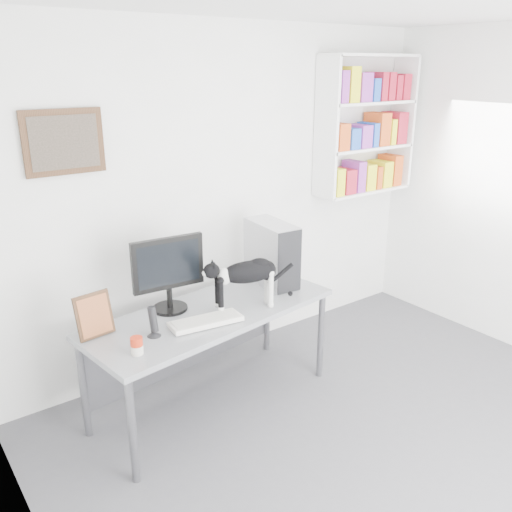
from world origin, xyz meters
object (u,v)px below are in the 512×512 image
(soup_can, at_px, (137,346))
(cat, at_px, (246,284))
(leaning_print, at_px, (94,314))
(bookshelf, at_px, (366,125))
(keyboard, at_px, (206,321))
(monitor, at_px, (168,274))
(speaker, at_px, (153,321))
(pc_tower, at_px, (272,253))
(desk, at_px, (213,358))

(soup_can, bearing_deg, cat, 8.65)
(leaning_print, relative_size, cat, 0.49)
(bookshelf, relative_size, keyboard, 2.58)
(monitor, relative_size, speaker, 2.60)
(pc_tower, bearing_deg, monitor, -176.31)
(pc_tower, bearing_deg, bookshelf, 19.56)
(bookshelf, distance_m, monitor, 2.40)
(cat, bearing_deg, speaker, -165.69)
(monitor, distance_m, pc_tower, 0.88)
(desk, bearing_deg, monitor, 133.53)
(cat, bearing_deg, keyboard, -159.30)
(keyboard, relative_size, soup_can, 4.41)
(pc_tower, height_order, speaker, pc_tower)
(keyboard, bearing_deg, leaning_print, 165.63)
(bookshelf, height_order, speaker, bookshelf)
(keyboard, xyz_separation_m, pc_tower, (0.79, 0.31, 0.23))
(monitor, height_order, leaning_print, monitor)
(monitor, bearing_deg, speaker, -126.77)
(leaning_print, bearing_deg, bookshelf, 1.17)
(bookshelf, height_order, monitor, bookshelf)
(cat, bearing_deg, bookshelf, 34.40)
(pc_tower, relative_size, cat, 0.82)
(leaning_print, distance_m, soup_can, 0.40)
(desk, bearing_deg, keyboard, -139.36)
(bookshelf, distance_m, soup_can, 2.98)
(desk, distance_m, leaning_print, 0.95)
(speaker, bearing_deg, monitor, 36.46)
(bookshelf, height_order, cat, bookshelf)
(desk, distance_m, keyboard, 0.44)
(desk, bearing_deg, speaker, -174.98)
(desk, distance_m, soup_can, 0.84)
(desk, xyz_separation_m, monitor, (-0.22, 0.18, 0.65))
(soup_can, bearing_deg, speaker, 38.89)
(desk, height_order, monitor, monitor)
(pc_tower, relative_size, speaker, 2.35)
(bookshelf, height_order, keyboard, bookshelf)
(speaker, height_order, soup_can, speaker)
(soup_can, relative_size, cat, 0.18)
(pc_tower, bearing_deg, keyboard, -153.31)
(monitor, bearing_deg, pc_tower, 4.40)
(bookshelf, relative_size, cat, 2.08)
(monitor, relative_size, leaning_print, 1.84)
(monitor, height_order, cat, monitor)
(bookshelf, xyz_separation_m, desk, (-2.01, -0.51, -1.47))
(keyboard, height_order, speaker, speaker)
(desk, height_order, speaker, speaker)
(bookshelf, height_order, soup_can, bookshelf)
(bookshelf, relative_size, monitor, 2.29)
(desk, xyz_separation_m, soup_can, (-0.67, -0.25, 0.43))
(bookshelf, distance_m, pc_tower, 1.64)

